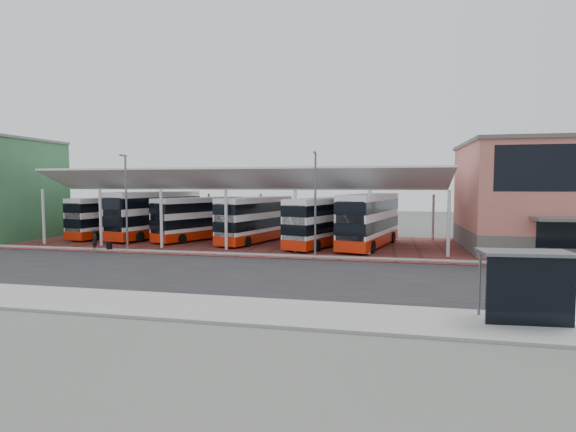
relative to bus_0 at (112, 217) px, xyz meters
name	(u,v)px	position (x,y,z in m)	size (l,w,h in m)	color
ground	(270,272)	(21.14, -14.97, -2.14)	(140.00, 140.00, 0.00)	#4E514B
road	(265,275)	(21.14, -15.97, -2.13)	(120.00, 14.00, 0.02)	black
forecourt	(326,246)	(23.14, -1.97, -2.11)	(72.00, 16.00, 0.06)	maroon
sidewalk	(219,309)	(21.14, -23.97, -2.07)	(120.00, 4.00, 0.14)	gray
north_kerb	(289,256)	(21.14, -8.77, -2.07)	(120.00, 0.80, 0.14)	gray
yellow_line_near	(234,299)	(21.14, -21.97, -2.11)	(120.00, 0.12, 0.01)	gold
yellow_line_far	(236,297)	(21.14, -21.67, -2.11)	(120.00, 0.12, 0.01)	gold
canopy	(245,183)	(15.14, -1.03, 3.66)	(37.00, 11.63, 7.07)	silver
shop_green	(9,189)	(-8.86, -3.99, 2.98)	(6.40, 10.20, 10.22)	#30643C
lamp_west	(126,199)	(7.14, -8.69, 2.22)	(0.16, 0.90, 8.07)	#595A60
lamp_east	(315,201)	(23.14, -8.69, 2.22)	(0.16, 0.90, 8.07)	#595A60
bus_0	(112,217)	(0.00, 0.00, 0.00)	(4.30, 10.41, 4.18)	white
bus_1	(156,215)	(4.88, 0.35, 0.31)	(5.35, 11.95, 4.80)	white
bus_2	(199,219)	(10.04, -0.30, 0.03)	(6.38, 10.38, 4.25)	white
bus_3	(256,220)	(16.19, -1.00, 0.07)	(5.16, 10.76, 4.33)	white
bus_4	(323,222)	(22.88, -2.34, 0.07)	(5.80, 10.71, 4.33)	white
bus_5	(369,221)	(27.02, -2.03, 0.26)	(5.26, 11.70, 4.70)	white
pedestrian	(95,240)	(4.28, -8.97, -1.22)	(0.63, 0.41, 1.72)	black
suitcase	(109,246)	(5.59, -8.90, -1.75)	(0.38, 0.27, 0.65)	black
bus_shelter	(536,279)	(34.12, -23.56, -0.24)	(3.63, 1.86, 2.82)	black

